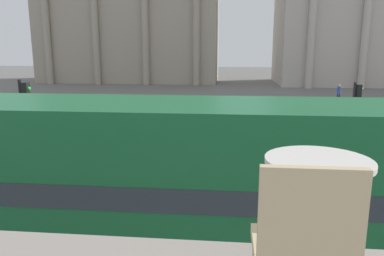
{
  "coord_description": "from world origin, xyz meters",
  "views": [
    {
      "loc": [
        0.87,
        -2.43,
        4.98
      ],
      "look_at": [
        -0.91,
        15.49,
        1.13
      ],
      "focal_mm": 35.0,
      "sensor_mm": 36.0,
      "label": 1
    }
  ],
  "objects_px": {
    "double_decker_bus": "(165,186)",
    "cafe_chair_0": "(303,249)",
    "car_navy": "(175,117)",
    "traffic_light_near": "(25,121)",
    "car_black": "(374,122)",
    "pedestrian_blue": "(339,92)",
    "pedestrian_black": "(335,110)",
    "plaza_building_left": "(131,14)",
    "traffic_light_mid": "(355,109)",
    "cafe_dining_table": "(316,192)"
  },
  "relations": [
    {
      "from": "double_decker_bus",
      "to": "cafe_chair_0",
      "type": "xyz_separation_m",
      "value": [
        1.58,
        -5.66,
        1.94
      ]
    },
    {
      "from": "cafe_chair_0",
      "to": "car_navy",
      "type": "height_order",
      "value": "cafe_chair_0"
    },
    {
      "from": "traffic_light_near",
      "to": "car_black",
      "type": "xyz_separation_m",
      "value": [
        15.35,
        11.12,
        -1.89
      ]
    },
    {
      "from": "pedestrian_blue",
      "to": "pedestrian_black",
      "type": "bearing_deg",
      "value": -76.4
    },
    {
      "from": "double_decker_bus",
      "to": "cafe_chair_0",
      "type": "distance_m",
      "value": 6.19
    },
    {
      "from": "plaza_building_left",
      "to": "car_black",
      "type": "xyz_separation_m",
      "value": [
        23.52,
        -34.64,
        -9.35
      ]
    },
    {
      "from": "traffic_light_mid",
      "to": "plaza_building_left",
      "type": "bearing_deg",
      "value": 116.93
    },
    {
      "from": "cafe_chair_0",
      "to": "car_black",
      "type": "height_order",
      "value": "cafe_chair_0"
    },
    {
      "from": "traffic_light_near",
      "to": "car_black",
      "type": "height_order",
      "value": "traffic_light_near"
    },
    {
      "from": "cafe_chair_0",
      "to": "traffic_light_near",
      "type": "bearing_deg",
      "value": 117.25
    },
    {
      "from": "car_navy",
      "to": "traffic_light_mid",
      "type": "bearing_deg",
      "value": -116.25
    },
    {
      "from": "traffic_light_near",
      "to": "traffic_light_mid",
      "type": "height_order",
      "value": "traffic_light_near"
    },
    {
      "from": "traffic_light_mid",
      "to": "traffic_light_near",
      "type": "bearing_deg",
      "value": -156.23
    },
    {
      "from": "cafe_chair_0",
      "to": "pedestrian_black",
      "type": "distance_m",
      "value": 25.09
    },
    {
      "from": "traffic_light_near",
      "to": "car_navy",
      "type": "bearing_deg",
      "value": 73.32
    },
    {
      "from": "double_decker_bus",
      "to": "car_black",
      "type": "bearing_deg",
      "value": 55.9
    },
    {
      "from": "traffic_light_mid",
      "to": "car_black",
      "type": "bearing_deg",
      "value": 62.01
    },
    {
      "from": "double_decker_bus",
      "to": "car_black",
      "type": "xyz_separation_m",
      "value": [
        9.86,
        15.62,
        -1.51
      ]
    },
    {
      "from": "cafe_chair_0",
      "to": "plaza_building_left",
      "type": "xyz_separation_m",
      "value": [
        -15.24,
        55.92,
        5.9
      ]
    },
    {
      "from": "plaza_building_left",
      "to": "pedestrian_blue",
      "type": "xyz_separation_m",
      "value": [
        24.9,
        -22.15,
        -9.04
      ]
    },
    {
      "from": "plaza_building_left",
      "to": "pedestrian_blue",
      "type": "bearing_deg",
      "value": -41.66
    },
    {
      "from": "car_black",
      "to": "pedestrian_black",
      "type": "bearing_deg",
      "value": 40.72
    },
    {
      "from": "traffic_light_near",
      "to": "car_navy",
      "type": "xyz_separation_m",
      "value": [
        3.4,
        11.35,
        -1.89
      ]
    },
    {
      "from": "double_decker_bus",
      "to": "pedestrian_blue",
      "type": "relative_size",
      "value": 5.85
    },
    {
      "from": "cafe_chair_0",
      "to": "pedestrian_blue",
      "type": "height_order",
      "value": "cafe_chair_0"
    },
    {
      "from": "cafe_dining_table",
      "to": "car_black",
      "type": "distance_m",
      "value": 22.47
    },
    {
      "from": "pedestrian_black",
      "to": "pedestrian_blue",
      "type": "bearing_deg",
      "value": -110.12
    },
    {
      "from": "cafe_dining_table",
      "to": "cafe_chair_0",
      "type": "bearing_deg",
      "value": -107.17
    },
    {
      "from": "cafe_dining_table",
      "to": "traffic_light_near",
      "type": "height_order",
      "value": "cafe_dining_table"
    },
    {
      "from": "cafe_dining_table",
      "to": "car_navy",
      "type": "xyz_separation_m",
      "value": [
        -3.86,
        20.9,
        -3.48
      ]
    },
    {
      "from": "double_decker_bus",
      "to": "car_navy",
      "type": "bearing_deg",
      "value": 95.68
    },
    {
      "from": "double_decker_bus",
      "to": "pedestrian_black",
      "type": "distance_m",
      "value": 20.14
    },
    {
      "from": "double_decker_bus",
      "to": "traffic_light_near",
      "type": "height_order",
      "value": "traffic_light_near"
    },
    {
      "from": "cafe_dining_table",
      "to": "pedestrian_black",
      "type": "bearing_deg",
      "value": 74.28
    },
    {
      "from": "pedestrian_blue",
      "to": "car_black",
      "type": "bearing_deg",
      "value": -66.23
    },
    {
      "from": "car_black",
      "to": "pedestrian_black",
      "type": "relative_size",
      "value": 2.49
    },
    {
      "from": "plaza_building_left",
      "to": "traffic_light_near",
      "type": "height_order",
      "value": "plaza_building_left"
    },
    {
      "from": "cafe_dining_table",
      "to": "traffic_light_near",
      "type": "distance_m",
      "value": 12.1
    },
    {
      "from": "traffic_light_near",
      "to": "double_decker_bus",
      "type": "bearing_deg",
      "value": -39.34
    },
    {
      "from": "cafe_chair_0",
      "to": "car_navy",
      "type": "bearing_deg",
      "value": 92.11
    },
    {
      "from": "cafe_chair_0",
      "to": "car_navy",
      "type": "xyz_separation_m",
      "value": [
        -3.67,
        21.51,
        -3.46
      ]
    },
    {
      "from": "traffic_light_near",
      "to": "pedestrian_black",
      "type": "bearing_deg",
      "value": 44.92
    },
    {
      "from": "pedestrian_black",
      "to": "cafe_dining_table",
      "type": "bearing_deg",
      "value": 70.63
    },
    {
      "from": "traffic_light_near",
      "to": "cafe_chair_0",
      "type": "bearing_deg",
      "value": -55.17
    },
    {
      "from": "traffic_light_mid",
      "to": "car_navy",
      "type": "height_order",
      "value": "traffic_light_mid"
    },
    {
      "from": "plaza_building_left",
      "to": "traffic_light_near",
      "type": "xyz_separation_m",
      "value": [
        8.17,
        -45.76,
        -7.46
      ]
    },
    {
      "from": "cafe_dining_table",
      "to": "car_navy",
      "type": "distance_m",
      "value": 21.54
    },
    {
      "from": "double_decker_bus",
      "to": "cafe_chair_0",
      "type": "bearing_deg",
      "value": -76.25
    },
    {
      "from": "car_navy",
      "to": "pedestrian_black",
      "type": "height_order",
      "value": "pedestrian_black"
    },
    {
      "from": "traffic_light_mid",
      "to": "car_black",
      "type": "relative_size",
      "value": 0.84
    }
  ]
}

